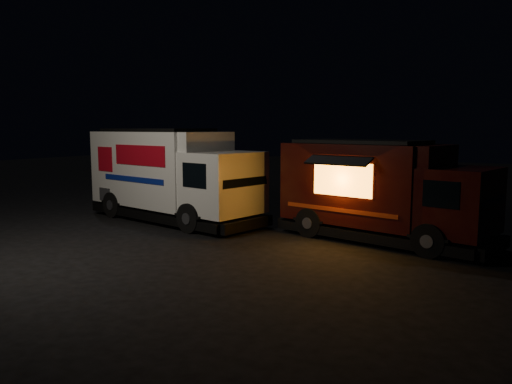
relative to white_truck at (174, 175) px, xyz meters
The scene contains 3 objects.
ground 4.52m from the white_truck, 40.07° to the right, with size 80.00×80.00×0.00m, color black.
white_truck is the anchor object (origin of this frame).
red_truck 7.27m from the white_truck, ahead, with size 6.19×2.28×2.88m, color #340F09, non-canonical shape.
Camera 1 is at (8.16, -10.58, 3.21)m, focal length 35.00 mm.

